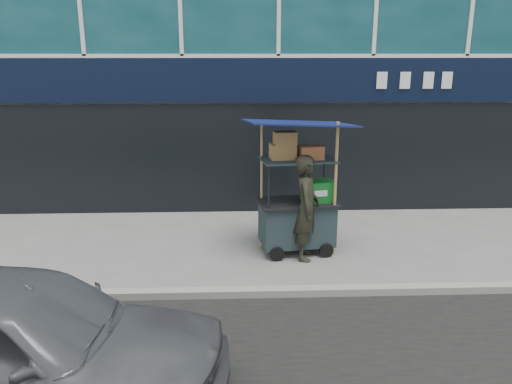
{
  "coord_description": "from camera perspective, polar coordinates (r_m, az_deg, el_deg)",
  "views": [
    {
      "loc": [
        -0.88,
        -6.87,
        3.47
      ],
      "look_at": [
        -0.57,
        1.2,
        1.2
      ],
      "focal_mm": 35.0,
      "sensor_mm": 36.0,
      "label": 1
    }
  ],
  "objects": [
    {
      "name": "curb",
      "position": [
        7.54,
        4.84,
        -11.27
      ],
      "size": [
        80.0,
        0.18,
        0.12
      ],
      "primitive_type": "cube",
      "color": "gray",
      "rests_on": "ground"
    },
    {
      "name": "parked_car",
      "position": [
        5.66,
        -25.71,
        -15.13
      ],
      "size": [
        4.42,
        2.27,
        1.44
      ],
      "primitive_type": "imported",
      "rotation": [
        0.0,
        0.0,
        1.43
      ],
      "color": "#55575D",
      "rests_on": "ground"
    },
    {
      "name": "vendor_man",
      "position": [
        8.55,
        5.77,
        -1.79
      ],
      "size": [
        0.55,
        0.74,
        1.83
      ],
      "primitive_type": "imported",
      "rotation": [
        0.0,
        0.0,
        1.39
      ],
      "color": "black",
      "rests_on": "ground"
    },
    {
      "name": "ground",
      "position": [
        7.75,
        4.65,
        -10.99
      ],
      "size": [
        80.0,
        80.0,
        0.0
      ],
      "primitive_type": "plane",
      "color": "#62625D",
      "rests_on": "ground"
    },
    {
      "name": "vendor_cart",
      "position": [
        8.85,
        4.84,
        -1.61
      ],
      "size": [
        1.96,
        1.5,
        2.42
      ],
      "rotation": [
        0.0,
        0.0,
        0.14
      ],
      "color": "black",
      "rests_on": "ground"
    }
  ]
}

